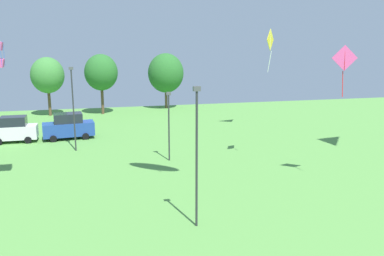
{
  "coord_description": "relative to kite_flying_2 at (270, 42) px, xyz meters",
  "views": [
    {
      "loc": [
        -2.33,
        1.79,
        9.38
      ],
      "look_at": [
        0.77,
        14.79,
        6.48
      ],
      "focal_mm": 38.0,
      "sensor_mm": 36.0,
      "label": 1
    }
  ],
  "objects": [
    {
      "name": "kite_flying_5",
      "position": [
        2.56,
        -5.59,
        -1.11
      ],
      "size": [
        1.56,
        0.47,
        3.24
      ],
      "color": "#E54C93"
    },
    {
      "name": "treeline_tree_3",
      "position": [
        -11.94,
        24.82,
        -3.91
      ],
      "size": [
        4.2,
        4.2,
        7.67
      ],
      "color": "brown",
      "rests_on": "ground"
    },
    {
      "name": "treeline_tree_2",
      "position": [
        -18.48,
        25.14,
        -4.17
      ],
      "size": [
        4.08,
        4.08,
        7.34
      ],
      "color": "brown",
      "rests_on": "ground"
    },
    {
      "name": "kite_flying_2",
      "position": [
        0.0,
        0.0,
        0.0
      ],
      "size": [
        1.06,
        1.21,
        3.18
      ],
      "color": "yellow"
    },
    {
      "name": "treeline_tree_4",
      "position": [
        -3.15,
        27.44,
        -4.34
      ],
      "size": [
        4.93,
        4.93,
        7.63
      ],
      "color": "brown",
      "rests_on": "ground"
    },
    {
      "name": "light_post_1",
      "position": [
        -7.28,
        2.21,
        -6.12
      ],
      "size": [
        0.36,
        0.2,
        5.47
      ],
      "color": "#2D2D33",
      "rests_on": "ground"
    },
    {
      "name": "parked_car_leftmost",
      "position": [
        -20.32,
        11.45,
        -8.05
      ],
      "size": [
        4.1,
        1.95,
        2.45
      ],
      "rotation": [
        0.0,
        0.0,
        0.01
      ],
      "color": "silver",
      "rests_on": "ground"
    },
    {
      "name": "light_post_2",
      "position": [
        -7.99,
        -9.6,
        -5.23
      ],
      "size": [
        0.36,
        0.2,
        7.22
      ],
      "color": "#2D2D33",
      "rests_on": "ground"
    },
    {
      "name": "light_post_0",
      "position": [
        -14.63,
        6.96,
        -5.24
      ],
      "size": [
        0.36,
        0.2,
        7.21
      ],
      "color": "#2D2D33",
      "rests_on": "ground"
    },
    {
      "name": "parked_car_second_from_left",
      "position": [
        -15.45,
        11.66,
        -8.02
      ],
      "size": [
        4.96,
        2.47,
        2.51
      ],
      "rotation": [
        0.0,
        0.0,
        0.12
      ],
      "color": "#234299",
      "rests_on": "ground"
    }
  ]
}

